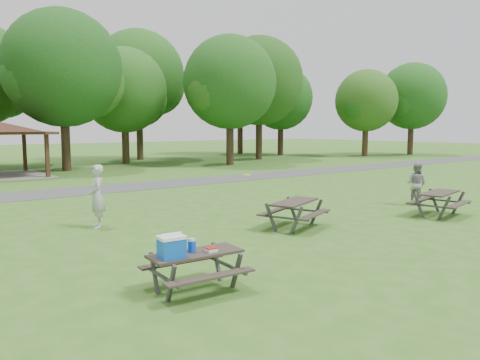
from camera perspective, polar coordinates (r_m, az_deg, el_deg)
name	(u,v)px	position (r m, az deg, el deg)	size (l,w,h in m)	color
ground	(306,248)	(12.09, 8.02, -8.17)	(160.00, 160.00, 0.00)	#32611B
asphalt_path	(98,189)	(23.86, -16.90, -1.10)	(120.00, 3.20, 0.02)	#404042
tree_row_e	(64,72)	(34.97, -20.65, 12.21)	(8.40, 8.00, 11.02)	black
tree_row_f	(125,93)	(40.29, -13.84, 10.28)	(7.35, 7.00, 9.55)	black
tree_row_g	(231,85)	(37.77, -1.16, 11.47)	(7.77, 7.40, 10.25)	black
tree_row_h	(260,84)	(44.29, 2.43, 11.64)	(8.61, 8.20, 11.37)	black
tree_row_i	(281,100)	(50.78, 5.05, 9.70)	(7.14, 6.80, 9.52)	black
tree_row_j	(366,103)	(50.86, 15.16, 9.10)	(6.72, 6.40, 8.96)	#322216
tree_deep_c	(139,79)	(44.86, -12.17, 11.97)	(8.82, 8.40, 11.90)	#302315
tree_deep_d	(241,91)	(52.99, 0.09, 10.80)	(8.40, 8.00, 11.27)	black
tree_flank_right	(412,98)	(54.98, 20.27, 9.33)	(7.56, 7.20, 9.97)	#311F16
picnic_table_near	(188,256)	(8.72, -6.34, -9.20)	(1.85, 1.53, 1.21)	#2B231F
picnic_table_middle	(294,207)	(14.24, 6.66, -3.34)	(2.39, 2.17, 0.85)	#2C2420
picnic_table_far	(439,198)	(17.45, 23.12, -2.00)	(2.23, 1.93, 0.85)	#2C251F
frisbee_in_flight	(247,175)	(15.73, 0.82, 0.64)	(0.26, 0.26, 0.02)	#FEF628
frisbee_thrower	(97,196)	(14.75, -17.04, -1.93)	(0.70, 0.46, 1.92)	#ABACAE
frisbee_catcher	(416,184)	(19.53, 20.69, -0.44)	(0.81, 0.63, 1.66)	gray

